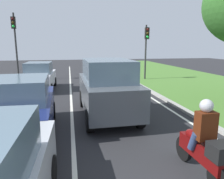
# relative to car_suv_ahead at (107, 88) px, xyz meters

# --- Properties ---
(ground_plane) EXTENTS (60.00, 60.00, 0.00)m
(ground_plane) POSITION_rel_car_suv_ahead_xyz_m (-0.71, 5.27, -1.17)
(ground_plane) COLOR #262628
(lane_line_center) EXTENTS (0.12, 32.00, 0.01)m
(lane_line_center) POSITION_rel_car_suv_ahead_xyz_m (-1.41, 5.27, -1.16)
(lane_line_center) COLOR silver
(lane_line_center) RESTS_ON ground
(lane_line_right_edge) EXTENTS (0.12, 32.00, 0.01)m
(lane_line_right_edge) POSITION_rel_car_suv_ahead_xyz_m (2.89, 5.27, -1.16)
(lane_line_right_edge) COLOR silver
(lane_line_right_edge) RESTS_ON ground
(grass_verge_right) EXTENTS (9.00, 48.00, 0.06)m
(grass_verge_right) POSITION_rel_car_suv_ahead_xyz_m (7.79, 5.27, -1.14)
(grass_verge_right) COLOR #47752D
(grass_verge_right) RESTS_ON ground
(curb_right) EXTENTS (0.24, 48.00, 0.12)m
(curb_right) POSITION_rel_car_suv_ahead_xyz_m (3.39, 5.27, -1.11)
(curb_right) COLOR #9E9B93
(curb_right) RESTS_ON ground
(car_suv_ahead) EXTENTS (2.01, 4.52, 2.28)m
(car_suv_ahead) POSITION_rel_car_suv_ahead_xyz_m (0.00, 0.00, 0.00)
(car_suv_ahead) COLOR #474C51
(car_suv_ahead) RESTS_ON ground
(car_sedan_left_lane) EXTENTS (1.98, 4.37, 1.86)m
(car_sedan_left_lane) POSITION_rel_car_suv_ahead_xyz_m (-2.91, -1.40, -0.25)
(car_sedan_left_lane) COLOR navy
(car_sedan_left_lane) RESTS_ON ground
(car_hatchback_far) EXTENTS (1.83, 3.75, 1.78)m
(car_hatchback_far) POSITION_rel_car_suv_ahead_xyz_m (-3.29, 5.92, -0.28)
(car_hatchback_far) COLOR silver
(car_hatchback_far) RESTS_ON ground
(motorcycle) EXTENTS (0.41, 1.90, 1.01)m
(motorcycle) POSITION_rel_car_suv_ahead_xyz_m (1.29, -4.51, -0.60)
(motorcycle) COLOR #590A0A
(motorcycle) RESTS_ON ground
(rider_person) EXTENTS (0.50, 0.40, 1.16)m
(rider_person) POSITION_rel_car_suv_ahead_xyz_m (1.29, -4.46, 0.02)
(rider_person) COLOR #4C1E0C
(rider_person) RESTS_ON ground
(traffic_light_near_right) EXTENTS (0.32, 0.50, 4.40)m
(traffic_light_near_right) POSITION_rel_car_suv_ahead_xyz_m (4.71, 8.57, 1.83)
(traffic_light_near_right) COLOR #2D2D2D
(traffic_light_near_right) RESTS_ON ground
(traffic_light_overhead_left) EXTENTS (0.32, 0.50, 5.30)m
(traffic_light_overhead_left) POSITION_rel_car_suv_ahead_xyz_m (-5.57, 10.41, 2.37)
(traffic_light_overhead_left) COLOR #2D2D2D
(traffic_light_overhead_left) RESTS_ON ground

